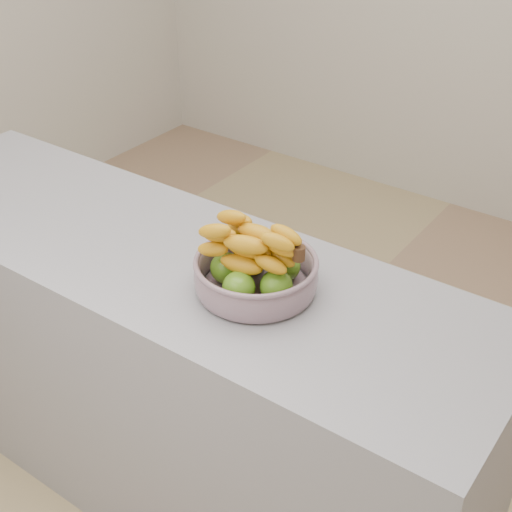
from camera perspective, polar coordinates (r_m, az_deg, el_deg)
The scene contains 3 objects.
ground at distance 2.74m, azimuth -1.33°, elevation -12.19°, with size 4.00×4.00×0.00m, color #9E8A61.
counter at distance 2.23m, azimuth -7.09°, elevation -9.21°, with size 2.00×0.60×0.90m, color gray.
fruit_bowl at distance 1.75m, azimuth -0.03°, elevation -1.08°, with size 0.31×0.31×0.19m.
Camera 1 is at (1.18, -1.54, 1.93)m, focal length 50.00 mm.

